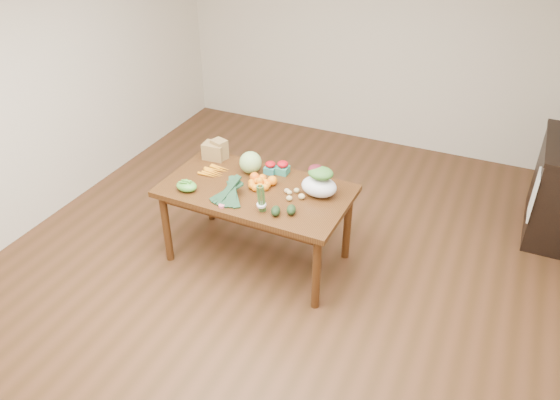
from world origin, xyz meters
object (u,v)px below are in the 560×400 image
at_px(kale_bunch, 227,193).
at_px(salad_bag, 319,183).
at_px(cabbage, 251,162).
at_px(mandarin_cluster, 260,182).
at_px(dining_table, 257,224).
at_px(paper_bag, 214,149).
at_px(asparagus_bundle, 261,198).

height_order(kale_bunch, salad_bag, salad_bag).
height_order(cabbage, mandarin_cluster, cabbage).
relative_size(dining_table, kale_bunch, 4.01).
distance_m(paper_bag, asparagus_bundle, 1.01).
relative_size(dining_table, cabbage, 8.07).
bearing_deg(asparagus_bundle, cabbage, 125.80).
distance_m(paper_bag, salad_bag, 1.14).
bearing_deg(kale_bunch, cabbage, 96.11).
height_order(paper_bag, asparagus_bundle, asparagus_bundle).
height_order(mandarin_cluster, asparagus_bundle, asparagus_bundle).
bearing_deg(asparagus_bundle, paper_bag, 142.97).
xyz_separation_m(paper_bag, asparagus_bundle, (0.79, -0.63, 0.03)).
bearing_deg(cabbage, salad_bag, -9.05).
xyz_separation_m(paper_bag, kale_bunch, (0.47, -0.60, -0.01)).
bearing_deg(mandarin_cluster, cabbage, 132.92).
relative_size(cabbage, asparagus_bundle, 0.80).
relative_size(asparagus_bundle, salad_bag, 0.83).
bearing_deg(kale_bunch, dining_table, 66.52).
distance_m(dining_table, salad_bag, 0.73).
bearing_deg(kale_bunch, paper_bag, 129.35).
height_order(mandarin_cluster, salad_bag, salad_bag).
distance_m(mandarin_cluster, salad_bag, 0.52).
height_order(paper_bag, kale_bunch, paper_bag).
bearing_deg(mandarin_cluster, paper_bag, 154.11).
bearing_deg(salad_bag, mandarin_cluster, -169.41).
relative_size(kale_bunch, salad_bag, 1.32).
distance_m(dining_table, cabbage, 0.55).
xyz_separation_m(paper_bag, cabbage, (0.43, -0.09, 0.01)).
xyz_separation_m(mandarin_cluster, salad_bag, (0.50, 0.09, 0.07)).
relative_size(kale_bunch, asparagus_bundle, 1.60).
bearing_deg(salad_bag, asparagus_bundle, -128.02).
bearing_deg(cabbage, paper_bag, 167.47).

